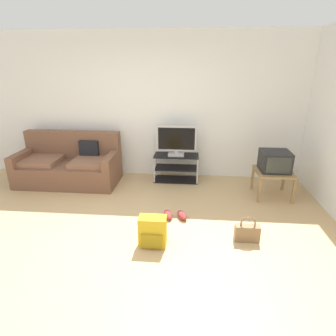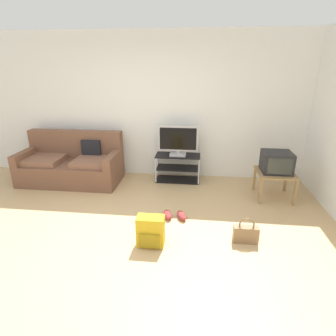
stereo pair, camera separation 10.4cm
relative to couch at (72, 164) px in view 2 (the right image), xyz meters
The scene contains 10 objects.
ground_plane 2.34m from the couch, 54.05° to the right, with size 9.00×9.80×0.02m, color tan.
wall_back 1.79m from the couch, 23.12° to the left, with size 9.00×0.10×2.70m, color white.
couch is the anchor object (origin of this frame).
tv_stand 2.01m from the couch, ahead, with size 0.83×0.39×0.51m.
flat_tv 2.06m from the couch, ahead, with size 0.73×0.22×0.56m.
side_table 3.66m from the couch, ahead, with size 0.59×0.59×0.45m.
crt_tv 3.67m from the couch, ahead, with size 0.46×0.43×0.33m.
backpack 2.61m from the couch, 45.40° to the right, with size 0.33×0.26×0.38m.
handbag 3.44m from the couch, 29.06° to the right, with size 0.31×0.11×0.34m.
sneakers_pair 2.40m from the couch, 29.85° to the right, with size 0.39×0.28×0.09m.
Camera 2 is at (1.01, -2.86, 2.09)m, focal length 29.68 mm.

